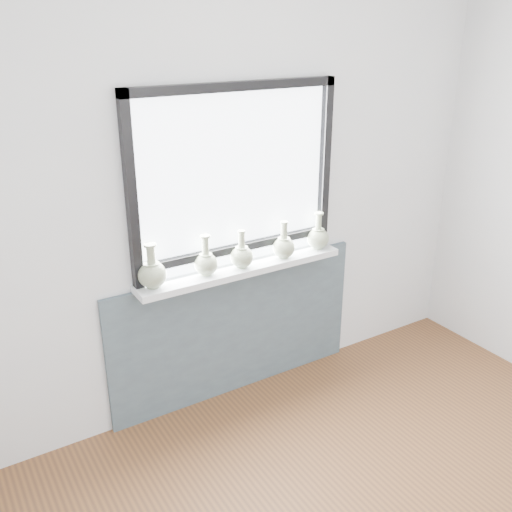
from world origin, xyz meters
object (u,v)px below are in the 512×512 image
vase_e (318,237)px  windowsill (242,269)px  vase_a (152,273)px  vase_c (242,255)px  vase_d (284,246)px  vase_b (206,262)px

vase_e → windowsill: bearing=179.9°
vase_a → vase_c: 0.55m
vase_d → vase_a: bearing=178.6°
vase_b → vase_d: (0.52, -0.02, -0.00)m
windowsill → vase_e: vase_e is taller
windowsill → vase_d: bearing=-3.3°
vase_a → vase_e: size_ratio=1.06×
vase_d → vase_e: (0.27, 0.02, 0.00)m
vase_a → vase_d: 0.85m
windowsill → vase_a: bearing=179.6°
vase_b → vase_d: 0.52m
vase_a → vase_c: bearing=-1.6°
vase_b → vase_e: bearing=-0.3°
vase_c → vase_e: 0.57m
windowsill → vase_b: bearing=179.3°
vase_b → vase_c: (0.23, -0.01, -0.00)m
windowsill → vase_c: (-0.01, -0.01, 0.09)m
vase_c → vase_e: vase_e is taller
windowsill → vase_e: size_ratio=5.54×
vase_a → vase_d: bearing=-1.4°
vase_b → vase_c: 0.23m
vase_b → vase_e: 0.79m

